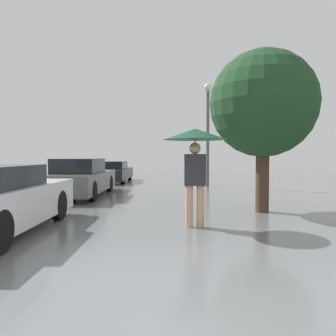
# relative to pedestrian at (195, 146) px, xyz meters

# --- Properties ---
(ground_plane) EXTENTS (60.00, 60.00, 0.00)m
(ground_plane) POSITION_rel_pedestrian_xyz_m (-0.47, -3.59, -1.63)
(ground_plane) COLOR slate
(pedestrian) EXTENTS (1.26, 1.26, 1.97)m
(pedestrian) POSITION_rel_pedestrian_xyz_m (0.00, 0.00, 0.00)
(pedestrian) COLOR tan
(pedestrian) RESTS_ON ground_plane
(parked_car_middle) EXTENTS (1.67, 4.59, 1.33)m
(parked_car_middle) POSITION_rel_pedestrian_xyz_m (-3.68, 5.04, -1.01)
(parked_car_middle) COLOR #4C514C
(parked_car_middle) RESTS_ON ground_plane
(parked_car_farthest) EXTENTS (1.85, 4.47, 1.12)m
(parked_car_farthest) POSITION_rel_pedestrian_xyz_m (-3.74, 11.32, -1.09)
(parked_car_farthest) COLOR black
(parked_car_farthest) RESTS_ON ground_plane
(tree) EXTENTS (2.69, 2.69, 4.09)m
(tree) POSITION_rel_pedestrian_xyz_m (1.85, 1.79, 1.10)
(tree) COLOR #473323
(tree) RESTS_ON ground_plane
(street_lamp) EXTENTS (0.35, 0.35, 4.72)m
(street_lamp) POSITION_rel_pedestrian_xyz_m (1.22, 8.54, 1.33)
(street_lamp) COLOR #515456
(street_lamp) RESTS_ON ground_plane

